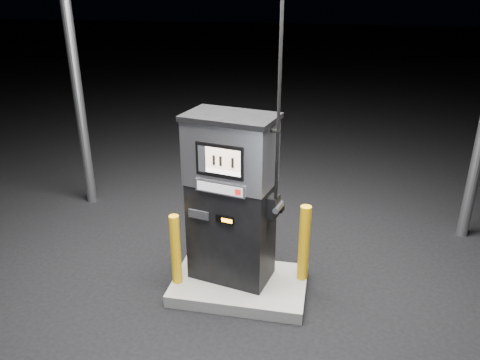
# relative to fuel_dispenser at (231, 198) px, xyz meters

# --- Properties ---
(ground) EXTENTS (80.00, 80.00, 0.00)m
(ground) POSITION_rel_fuel_dispenser_xyz_m (0.12, -0.10, -1.19)
(ground) COLOR black
(ground) RESTS_ON ground
(pump_island) EXTENTS (1.60, 1.00, 0.15)m
(pump_island) POSITION_rel_fuel_dispenser_xyz_m (0.12, -0.10, -1.12)
(pump_island) COLOR slate
(pump_island) RESTS_ON ground
(fuel_dispenser) EXTENTS (1.17, 0.80, 4.22)m
(fuel_dispenser) POSITION_rel_fuel_dispenser_xyz_m (0.00, 0.00, 0.00)
(fuel_dispenser) COLOR black
(fuel_dispenser) RESTS_ON pump_island
(bollard_left) EXTENTS (0.16, 0.16, 0.89)m
(bollard_left) POSITION_rel_fuel_dispenser_xyz_m (-0.61, -0.27, -0.60)
(bollard_left) COLOR #E7A60C
(bollard_left) RESTS_ON pump_island
(bollard_right) EXTENTS (0.14, 0.14, 0.97)m
(bollard_right) POSITION_rel_fuel_dispenser_xyz_m (0.86, 0.10, -0.56)
(bollard_right) COLOR #E7A60C
(bollard_right) RESTS_ON pump_island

